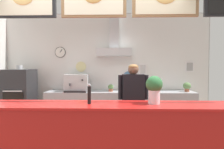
% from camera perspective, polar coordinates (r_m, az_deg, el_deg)
% --- Properties ---
extents(back_wall_assembly, '(5.44, 2.85, 2.92)m').
position_cam_1_polar(back_wall_assembly, '(5.54, -1.69, 2.57)').
color(back_wall_assembly, gray).
rests_on(back_wall_assembly, ground_plane).
extents(service_counter, '(4.44, 0.60, 1.06)m').
position_cam_1_polar(service_counter, '(2.96, -5.34, -17.96)').
color(service_counter, '#B21916').
rests_on(service_counter, ground_plane).
extents(back_prep_counter, '(3.70, 0.60, 0.90)m').
position_cam_1_polar(back_prep_counter, '(5.45, 2.16, -9.29)').
color(back_prep_counter, '#A3A5AD').
rests_on(back_prep_counter, ground_plane).
extents(pizza_oven, '(0.62, 0.72, 1.56)m').
position_cam_1_polar(pizza_oven, '(5.65, -23.39, -6.10)').
color(pizza_oven, '#232326').
rests_on(pizza_oven, ground_plane).
extents(shop_worker, '(0.57, 0.24, 1.58)m').
position_cam_1_polar(shop_worker, '(4.08, 5.70, -7.49)').
color(shop_worker, '#232328').
rests_on(shop_worker, ground_plane).
extents(espresso_machine, '(0.59, 0.46, 0.43)m').
position_cam_1_polar(espresso_machine, '(5.43, -9.41, -2.26)').
color(espresso_machine, silver).
rests_on(espresso_machine, back_prep_counter).
extents(potted_basil, '(0.16, 0.16, 0.19)m').
position_cam_1_polar(potted_basil, '(5.35, 7.83, -3.44)').
color(potted_basil, '#9E563D').
rests_on(potted_basil, back_prep_counter).
extents(potted_oregano, '(0.14, 0.14, 0.18)m').
position_cam_1_polar(potted_oregano, '(5.35, -0.34, -3.53)').
color(potted_oregano, '#9E563D').
rests_on(potted_oregano, back_prep_counter).
extents(potted_sage, '(0.19, 0.19, 0.23)m').
position_cam_1_polar(potted_sage, '(5.62, 19.43, -3.03)').
color(potted_sage, '#9E563D').
rests_on(potted_sage, back_prep_counter).
extents(potted_rosemary, '(0.20, 0.20, 0.23)m').
position_cam_1_polar(potted_rosemary, '(5.44, 11.28, -3.08)').
color(potted_rosemary, beige).
rests_on(potted_rosemary, back_prep_counter).
extents(pepper_grinder, '(0.05, 0.05, 0.27)m').
position_cam_1_polar(pepper_grinder, '(2.79, -6.11, -5.20)').
color(pepper_grinder, black).
rests_on(pepper_grinder, service_counter).
extents(basil_vase, '(0.22, 0.22, 0.37)m').
position_cam_1_polar(basil_vase, '(2.84, 11.22, -3.77)').
color(basil_vase, silver).
rests_on(basil_vase, service_counter).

